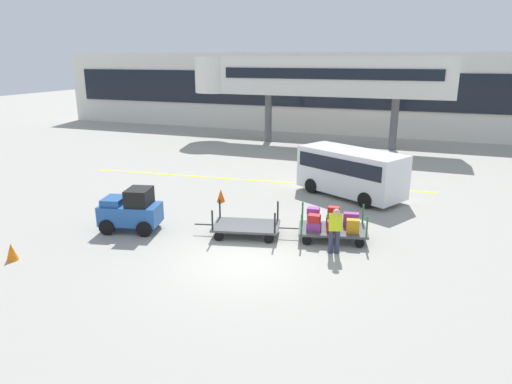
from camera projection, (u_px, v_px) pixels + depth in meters
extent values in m
plane|color=#9E9B91|center=(243.00, 261.00, 14.11)|extent=(120.00, 120.00, 0.00)
cube|color=yellow|center=(253.00, 180.00, 23.35)|extent=(17.61, 2.00, 0.01)
cube|color=silver|center=(366.00, 94.00, 36.54)|extent=(55.76, 2.40, 6.40)
cube|color=black|center=(364.00, 91.00, 35.33)|extent=(52.97, 0.12, 2.80)
cube|color=silver|center=(330.00, 76.00, 31.28)|extent=(16.16, 2.20, 2.60)
cylinder|color=silver|center=(215.00, 75.00, 34.21)|extent=(3.00, 3.00, 2.60)
cube|color=black|center=(327.00, 74.00, 30.20)|extent=(14.54, 0.08, 0.70)
cylinder|color=#59595B|center=(268.00, 118.00, 33.64)|extent=(0.50, 0.50, 3.47)
cylinder|color=#59595B|center=(394.00, 124.00, 30.64)|extent=(0.50, 0.50, 3.47)
cube|color=#2659A5|center=(131.00, 214.00, 16.48)|extent=(2.30, 1.56, 0.70)
cube|color=black|center=(139.00, 197.00, 16.25)|extent=(1.01, 1.15, 0.60)
cube|color=#225095|center=(114.00, 201.00, 16.42)|extent=(0.90, 1.07, 0.24)
cylinder|color=black|center=(119.00, 217.00, 17.16)|extent=(0.59, 0.31, 0.56)
cylinder|color=black|center=(107.00, 227.00, 16.16)|extent=(0.59, 0.31, 0.56)
cylinder|color=black|center=(154.00, 219.00, 17.00)|extent=(0.59, 0.31, 0.56)
cylinder|color=black|center=(144.00, 229.00, 16.00)|extent=(0.59, 0.31, 0.56)
cube|color=#4C4C4F|center=(246.00, 226.00, 16.07)|extent=(2.56, 1.90, 0.08)
cylinder|color=black|center=(220.00, 208.00, 16.69)|extent=(0.06, 0.06, 0.70)
cylinder|color=black|center=(212.00, 220.00, 15.47)|extent=(0.06, 0.06, 0.70)
cylinder|color=black|center=(278.00, 211.00, 16.44)|extent=(0.06, 0.06, 0.70)
cylinder|color=black|center=(275.00, 223.00, 15.22)|extent=(0.06, 0.06, 0.70)
cylinder|color=black|center=(225.00, 224.00, 16.79)|extent=(0.33, 0.17, 0.32)
cylinder|color=black|center=(219.00, 236.00, 15.66)|extent=(0.33, 0.17, 0.32)
cylinder|color=black|center=(272.00, 226.00, 16.59)|extent=(0.33, 0.17, 0.32)
cylinder|color=black|center=(269.00, 239.00, 15.45)|extent=(0.33, 0.17, 0.32)
cylinder|color=#333333|center=(204.00, 225.00, 16.25)|extent=(0.69, 0.21, 0.05)
cube|color=#4C4C4F|center=(333.00, 230.00, 15.71)|extent=(2.56, 1.90, 0.08)
cylinder|color=#237033|center=(303.00, 212.00, 16.34)|extent=(0.06, 0.06, 0.70)
cylinder|color=#237033|center=(302.00, 224.00, 15.11)|extent=(0.06, 0.06, 0.70)
cylinder|color=#237033|center=(363.00, 214.00, 16.09)|extent=(0.06, 0.06, 0.70)
cylinder|color=#237033|center=(367.00, 227.00, 14.87)|extent=(0.06, 0.06, 0.70)
cylinder|color=black|center=(307.00, 228.00, 16.44)|extent=(0.33, 0.17, 0.32)
cylinder|color=black|center=(307.00, 240.00, 15.31)|extent=(0.33, 0.17, 0.32)
cylinder|color=black|center=(356.00, 230.00, 16.24)|extent=(0.33, 0.17, 0.32)
cylinder|color=black|center=(360.00, 243.00, 15.10)|extent=(0.33, 0.17, 0.32)
cylinder|color=#333333|center=(289.00, 228.00, 15.90)|extent=(0.69, 0.21, 0.05)
cube|color=#236B2D|center=(313.00, 219.00, 16.07)|extent=(0.48, 0.36, 0.39)
cube|color=#8C338C|center=(314.00, 226.00, 15.48)|extent=(0.50, 0.35, 0.30)
cube|color=#236B2D|center=(333.00, 221.00, 15.93)|extent=(0.55, 0.41, 0.33)
cube|color=red|center=(333.00, 227.00, 15.30)|extent=(0.48, 0.42, 0.41)
cube|color=#8C338C|center=(351.00, 219.00, 15.88)|extent=(0.57, 0.35, 0.47)
cube|color=orange|center=(353.00, 226.00, 15.27)|extent=(0.46, 0.32, 0.46)
cube|color=#8C338C|center=(313.00, 211.00, 15.99)|extent=(0.45, 0.35, 0.21)
cube|color=red|center=(314.00, 218.00, 15.40)|extent=(0.41, 0.32, 0.27)
cube|color=red|center=(334.00, 212.00, 15.83)|extent=(0.39, 0.27, 0.36)
cylinder|color=#2D334C|center=(331.00, 241.00, 14.61)|extent=(0.16, 0.16, 0.82)
cylinder|color=#2D334C|center=(337.00, 241.00, 14.60)|extent=(0.16, 0.16, 0.82)
cube|color=#D1E51E|center=(336.00, 222.00, 14.32)|extent=(0.51, 0.52, 0.61)
sphere|color=tan|center=(337.00, 212.00, 14.10)|extent=(0.22, 0.22, 0.22)
cube|color=silver|center=(351.00, 171.00, 20.42)|extent=(5.13, 3.92, 1.90)
cube|color=black|center=(351.00, 163.00, 20.31)|extent=(4.81, 3.78, 0.64)
cylinder|color=black|center=(312.00, 186.00, 21.16)|extent=(0.71, 0.53, 0.68)
cylinder|color=black|center=(366.00, 200.00, 19.02)|extent=(0.71, 0.53, 0.68)
cone|color=#EA590F|center=(221.00, 195.00, 19.89)|extent=(0.36, 0.36, 0.55)
cone|color=orange|center=(12.00, 252.00, 14.13)|extent=(0.36, 0.36, 0.55)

